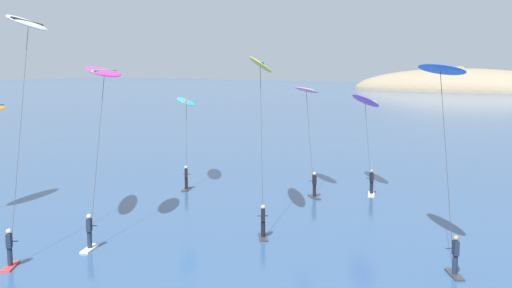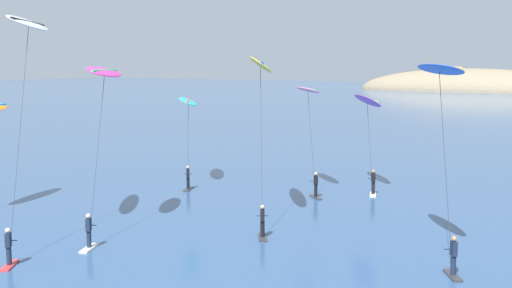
# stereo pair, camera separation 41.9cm
# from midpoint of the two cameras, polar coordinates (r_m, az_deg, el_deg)

# --- Properties ---
(kitesurfer_cyan) EXTENTS (4.25, 4.91, 6.41)m
(kitesurfer_cyan) POSITION_cam_midpoint_polar(r_m,az_deg,el_deg) (46.29, -5.78, 3.23)
(kitesurfer_cyan) COLOR #2D2D33
(kitesurfer_cyan) RESTS_ON ground
(kitesurfer_magenta) EXTENTS (4.00, 5.89, 8.67)m
(kitesurfer_magenta) POSITION_cam_midpoint_polar(r_m,az_deg,el_deg) (33.51, -13.09, 5.02)
(kitesurfer_magenta) COLOR silver
(kitesurfer_magenta) RESTS_ON ground
(kitesurfer_yellow) EXTENTS (5.03, 6.53, 9.19)m
(kitesurfer_yellow) POSITION_cam_midpoint_polar(r_m,az_deg,el_deg) (34.85, 0.76, 6.18)
(kitesurfer_yellow) COLOR #2D2D33
(kitesurfer_yellow) RESTS_ON ground
(kitesurfer_pink) EXTENTS (4.23, 4.18, 7.25)m
(kitesurfer_pink) POSITION_cam_midpoint_polar(r_m,az_deg,el_deg) (43.43, 4.99, 3.88)
(kitesurfer_pink) COLOR #2D2D33
(kitesurfer_pink) RESTS_ON ground
(kitesurfer_blue) EXTENTS (4.07, 4.88, 8.81)m
(kitesurfer_blue) POSITION_cam_midpoint_polar(r_m,az_deg,el_deg) (28.92, 16.50, 4.81)
(kitesurfer_blue) COLOR #2D2D33
(kitesurfer_blue) RESTS_ON ground
(kitesurfer_purple) EXTENTS (4.48, 5.09, 6.70)m
(kitesurfer_purple) POSITION_cam_midpoint_polar(r_m,az_deg,el_deg) (44.94, 10.15, 3.27)
(kitesurfer_purple) COLOR silver
(kitesurfer_purple) RESTS_ON ground
(kitesurfer_white) EXTENTS (5.88, 7.07, 11.09)m
(kitesurfer_white) POSITION_cam_midpoint_polar(r_m,az_deg,el_deg) (33.10, -19.32, 8.87)
(kitesurfer_white) COLOR red
(kitesurfer_white) RESTS_ON ground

